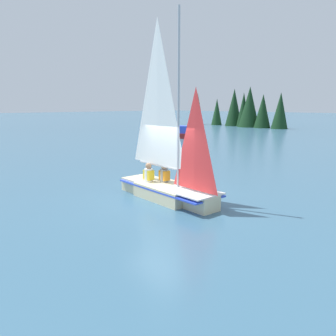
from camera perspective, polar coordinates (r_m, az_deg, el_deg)
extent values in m
plane|color=#38607A|center=(11.41, 0.00, -5.36)|extent=(260.00, 260.00, 0.00)
cube|color=beige|center=(11.35, 0.00, -4.18)|extent=(2.36, 1.53, 0.49)
cube|color=beige|center=(10.22, 5.84, -5.95)|extent=(1.00, 0.81, 0.49)
cube|color=beige|center=(12.57, -4.73, -2.71)|extent=(1.04, 1.22, 0.49)
cube|color=blue|center=(11.31, 0.00, -3.42)|extent=(4.12, 1.69, 0.05)
cube|color=silver|center=(10.47, 4.01, -4.02)|extent=(1.94, 1.39, 0.04)
cylinder|color=#B7B7BC|center=(10.57, 1.84, 11.56)|extent=(0.08, 0.08, 5.67)
cylinder|color=#B7B7BC|center=(11.56, -1.74, 0.52)|extent=(2.11, 0.25, 0.07)
pyramid|color=white|center=(11.38, -1.82, 12.87)|extent=(2.01, 0.22, 4.89)
pyramid|color=red|center=(10.06, 4.75, 4.98)|extent=(1.39, 0.17, 3.16)
cube|color=black|center=(13.02, -6.09, -2.59)|extent=(0.08, 0.04, 0.34)
cube|color=black|center=(11.80, -0.64, -3.65)|extent=(0.30, 0.26, 0.45)
cylinder|color=gray|center=(11.69, -0.64, -1.40)|extent=(0.32, 0.32, 0.50)
cube|color=orange|center=(11.68, -0.64, -1.28)|extent=(0.36, 0.29, 0.35)
sphere|color=tan|center=(11.62, -0.65, 0.28)|extent=(0.22, 0.22, 0.22)
cylinder|color=red|center=(11.60, -0.65, 0.68)|extent=(0.23, 0.23, 0.06)
cube|color=black|center=(11.90, -3.36, -3.54)|extent=(0.30, 0.26, 0.45)
cylinder|color=white|center=(11.79, -3.39, -1.31)|extent=(0.32, 0.32, 0.50)
cube|color=yellow|center=(11.78, -3.39, -1.19)|extent=(0.36, 0.29, 0.35)
sphere|color=#A87A56|center=(11.72, -3.41, 0.36)|extent=(0.22, 0.22, 0.22)
cube|color=maroon|center=(32.22, 1.88, 5.69)|extent=(4.33, 2.77, 0.49)
cube|color=blue|center=(32.05, 2.39, 6.72)|extent=(1.74, 1.57, 0.70)
cube|color=black|center=(33.10, -1.60, 5.91)|extent=(0.31, 0.31, 0.59)
cone|color=#193D1E|center=(54.65, 5.17, 10.20)|extent=(2.01, 2.01, 5.05)
cone|color=#193D1E|center=(53.79, 8.49, 9.65)|extent=(1.69, 1.69, 4.17)
cone|color=#143319|center=(51.97, 11.42, 10.30)|extent=(2.57, 2.57, 5.60)
cone|color=#143319|center=(50.53, 12.99, 9.88)|extent=(1.92, 1.92, 4.99)
cone|color=#143319|center=(49.60, 14.00, 10.28)|extent=(3.00, 3.00, 5.78)
cone|color=#143319|center=(48.30, 16.17, 9.50)|extent=(2.31, 2.31, 4.65)
cone|color=#143319|center=(47.17, 18.95, 9.43)|extent=(2.20, 2.20, 4.85)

